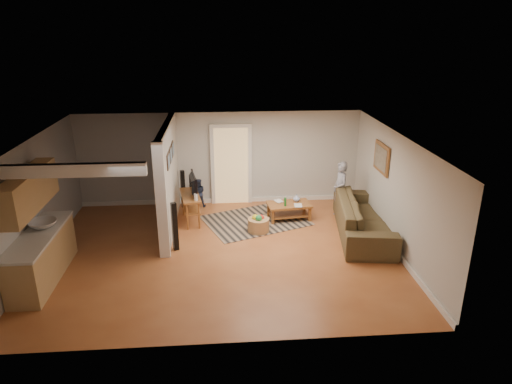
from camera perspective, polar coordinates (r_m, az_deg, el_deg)
The scene contains 11 objects.
ground at distance 9.97m, azimuth -4.26°, elevation -7.53°, with size 7.50×7.50×0.00m, color brown.
room_shell at distance 9.84m, azimuth -10.71°, elevation 1.04°, with size 7.54×6.02×2.52m.
area_rug at distance 11.47m, azimuth -0.04°, elevation -3.57°, with size 2.41×1.76×0.01m, color black.
sofa at distance 11.07m, azimuth 13.12°, elevation -5.09°, with size 2.87×1.12×0.84m, color #4D4026.
coffee_table at distance 11.49m, azimuth 4.20°, elevation -1.85°, with size 1.13×0.73×0.63m.
tv_console at distance 11.32m, azimuth -8.15°, elevation -0.64°, with size 0.61×1.18×0.97m.
speaker_left at distance 9.97m, azimuth -10.12°, elevation -4.28°, with size 0.11×0.11×1.10m, color black.
speaker_right at distance 12.28m, azimuth -9.10°, elevation 0.37°, with size 0.10×0.10×1.03m, color black.
toy_basket at distance 10.81m, azimuth 0.32°, elevation -4.06°, with size 0.51×0.51×0.45m.
child at distance 11.92m, azimuth 10.25°, elevation -2.98°, with size 0.53×0.35×1.45m, color gray.
toddler at distance 12.44m, azimuth -7.14°, elevation -1.81°, with size 0.38×0.30×0.79m, color #1F2842.
Camera 1 is at (0.04, -8.83, 4.63)m, focal length 32.00 mm.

